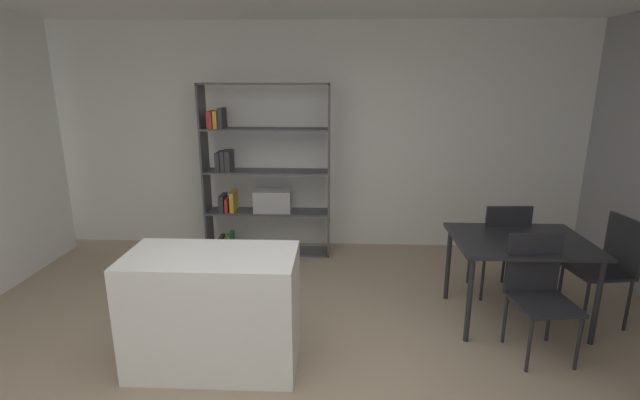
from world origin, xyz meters
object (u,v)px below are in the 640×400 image
at_px(open_bookshelf, 259,179).
at_px(dining_table, 520,247).
at_px(dining_chair_near, 538,285).
at_px(dining_chair_far, 501,243).
at_px(dining_chair_window_side, 610,261).
at_px(kitchen_island, 214,310).

relative_size(open_bookshelf, dining_table, 1.81).
distance_m(open_bookshelf, dining_table, 2.95).
bearing_deg(dining_chair_near, dining_chair_far, 82.52).
height_order(dining_table, dining_chair_far, dining_chair_far).
bearing_deg(open_bookshelf, dining_chair_far, -23.08).
height_order(open_bookshelf, dining_chair_window_side, open_bookshelf).
relative_size(kitchen_island, dining_chair_near, 1.31).
bearing_deg(dining_table, dining_chair_window_side, 0.99).
relative_size(open_bookshelf, dining_chair_far, 2.13).
height_order(open_bookshelf, dining_table, open_bookshelf).
height_order(kitchen_island, dining_chair_window_side, dining_chair_window_side).
bearing_deg(dining_chair_far, dining_table, 85.68).
xyz_separation_m(kitchen_island, dining_chair_near, (2.46, 0.31, 0.11)).
bearing_deg(kitchen_island, dining_table, 16.99).
relative_size(open_bookshelf, dining_chair_window_side, 2.13).
xyz_separation_m(open_bookshelf, dining_table, (2.52, -1.52, -0.24)).
relative_size(kitchen_island, open_bookshelf, 0.60).
relative_size(open_bookshelf, dining_chair_near, 2.17).
xyz_separation_m(dining_table, dining_chair_far, (0.01, 0.45, -0.13)).
xyz_separation_m(open_bookshelf, dining_chair_near, (2.51, -1.98, -0.38)).
height_order(open_bookshelf, dining_chair_near, open_bookshelf).
bearing_deg(kitchen_island, open_bookshelf, 91.04).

